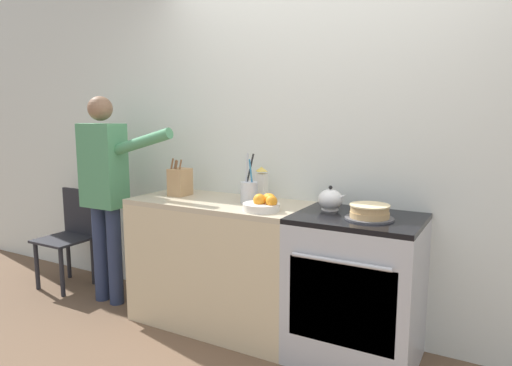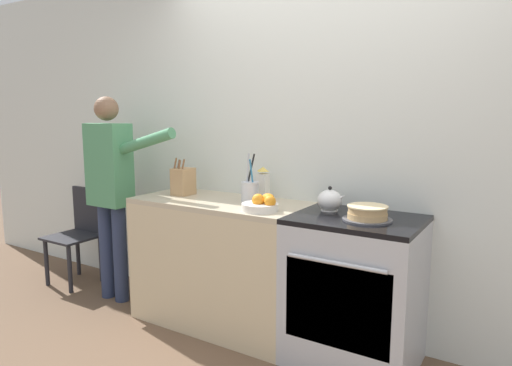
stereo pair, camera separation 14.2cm
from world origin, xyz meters
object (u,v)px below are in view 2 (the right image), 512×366
object	(u,v)px
milk_carton	(263,184)
fruit_bowl	(262,204)
dining_chair	(81,229)
utensil_crock	(250,191)
stove_range	(354,291)
layer_cake	(367,213)
tea_kettle	(330,200)
knife_block	(183,181)
person_baker	(111,181)

from	to	relation	value
milk_carton	fruit_bowl	bearing A→B (deg)	-59.98
dining_chair	utensil_crock	bearing A→B (deg)	14.22
stove_range	milk_carton	bearing A→B (deg)	166.33
layer_cake	fruit_bowl	distance (m)	0.65
fruit_bowl	milk_carton	size ratio (longest dim) A/B	1.00
tea_kettle	knife_block	xyz separation A→B (m)	(-1.14, -0.05, 0.04)
stove_range	layer_cake	world-z (taller)	layer_cake
fruit_bowl	person_baker	size ratio (longest dim) A/B	0.14
tea_kettle	dining_chair	size ratio (longest dim) A/B	0.22
knife_block	dining_chair	bearing A→B (deg)	-179.07
tea_kettle	person_baker	xyz separation A→B (m)	(-1.76, -0.20, 0.01)
tea_kettle	dining_chair	world-z (taller)	tea_kettle
tea_kettle	utensil_crock	world-z (taller)	utensil_crock
utensil_crock	dining_chair	distance (m)	1.84
layer_cake	dining_chair	distance (m)	2.66
layer_cake	knife_block	size ratio (longest dim) A/B	1.01
stove_range	tea_kettle	distance (m)	0.56
layer_cake	fruit_bowl	bearing A→B (deg)	-172.15
milk_carton	stove_range	bearing A→B (deg)	-13.67
dining_chair	layer_cake	bearing A→B (deg)	12.12
stove_range	knife_block	xyz separation A→B (m)	(-1.35, 0.04, 0.55)
milk_carton	dining_chair	distance (m)	1.88
stove_range	dining_chair	bearing A→B (deg)	179.64
utensil_crock	fruit_bowl	world-z (taller)	utensil_crock
utensil_crock	dining_chair	xyz separation A→B (m)	(-1.78, -0.02, -0.50)
stove_range	fruit_bowl	distance (m)	0.76
fruit_bowl	knife_block	bearing A→B (deg)	167.88
fruit_bowl	milk_carton	world-z (taller)	milk_carton
layer_cake	milk_carton	bearing A→B (deg)	164.67
fruit_bowl	dining_chair	xyz separation A→B (m)	(-1.97, 0.15, -0.46)
layer_cake	person_baker	xyz separation A→B (m)	(-2.04, -0.07, 0.03)
tea_kettle	milk_carton	world-z (taller)	milk_carton
fruit_bowl	dining_chair	distance (m)	2.03
stove_range	fruit_bowl	world-z (taller)	fruit_bowl
knife_block	person_baker	xyz separation A→B (m)	(-0.61, -0.15, -0.03)
stove_range	milk_carton	xyz separation A→B (m)	(-0.74, 0.18, 0.56)
tea_kettle	milk_carton	size ratio (longest dim) A/B	0.81
stove_range	person_baker	bearing A→B (deg)	-176.65
knife_block	utensil_crock	bearing A→B (deg)	0.47
knife_block	stove_range	bearing A→B (deg)	-1.50
knife_block	fruit_bowl	world-z (taller)	knife_block
layer_cake	tea_kettle	world-z (taller)	tea_kettle
knife_block	milk_carton	distance (m)	0.62
fruit_bowl	dining_chair	world-z (taller)	fruit_bowl
knife_block	person_baker	bearing A→B (deg)	-166.30
tea_kettle	dining_chair	xyz separation A→B (m)	(-2.33, -0.07, -0.48)
layer_cake	utensil_crock	world-z (taller)	utensil_crock
milk_carton	dining_chair	size ratio (longest dim) A/B	0.28
knife_block	milk_carton	bearing A→B (deg)	13.65
layer_cake	knife_block	distance (m)	1.43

